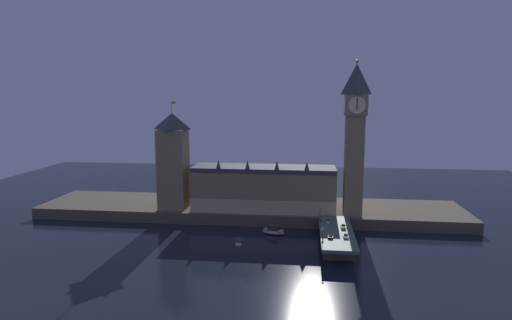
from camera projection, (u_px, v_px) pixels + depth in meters
name	position (u px, v px, depth m)	size (l,w,h in m)	color
ground_plane	(238.00, 239.00, 189.15)	(400.00, 400.00, 0.00)	black
embankment	(250.00, 210.00, 227.03)	(220.00, 42.00, 5.59)	brown
parliament_hall	(264.00, 188.00, 215.72)	(71.32, 20.45, 26.32)	#8E7A56
clock_tower	(355.00, 135.00, 201.80)	(10.60, 10.71, 73.50)	#8E7A56
victoria_tower	(173.00, 161.00, 216.83)	(13.86, 13.86, 54.58)	#8E7A56
bridge	(336.00, 236.00, 178.65)	(13.80, 46.00, 6.80)	#476656
car_northbound_lead	(328.00, 221.00, 189.91)	(1.99, 3.93, 1.33)	white
car_northbound_trail	(330.00, 236.00, 169.60)	(2.07, 4.00, 1.31)	black
car_southbound_lead	(346.00, 236.00, 169.92)	(2.06, 4.22, 1.37)	silver
car_southbound_trail	(343.00, 227.00, 181.84)	(2.07, 4.73, 1.60)	yellow
pedestrian_near_rail	(323.00, 239.00, 166.05)	(0.38, 0.38, 1.64)	black
pedestrian_far_rail	(321.00, 221.00, 189.69)	(0.38, 0.38, 1.80)	black
street_lamp_near	(322.00, 233.00, 164.04)	(1.34, 0.60, 6.01)	#2D3333
street_lamp_far	(320.00, 211.00, 192.88)	(1.34, 0.60, 6.76)	#2D3333
boat_upstream	(273.00, 231.00, 195.16)	(11.20, 6.98, 4.19)	#B2A893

